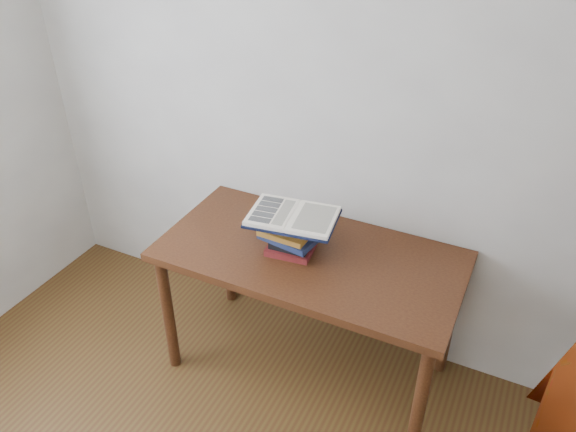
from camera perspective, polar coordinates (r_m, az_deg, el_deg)
The scene contains 3 objects.
desk at distance 2.72m, azimuth 2.19°, elevation -5.38°, with size 1.44×0.72×0.77m.
book_stack at distance 2.63m, azimuth 0.16°, elevation -1.79°, with size 0.28×0.22×0.18m.
open_book at distance 2.56m, azimuth 0.50°, elevation -0.07°, with size 0.44×0.33×0.03m.
Camera 1 is at (0.92, -0.58, 2.37)m, focal length 35.00 mm.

